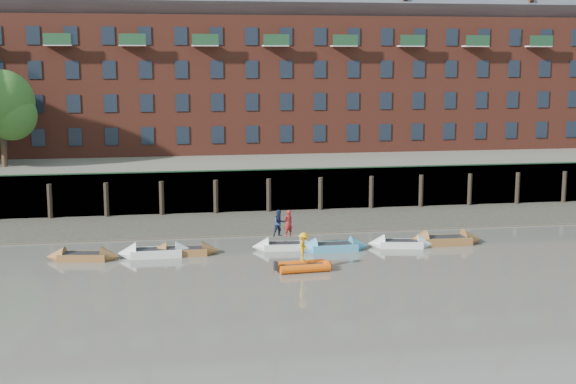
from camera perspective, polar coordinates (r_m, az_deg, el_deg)
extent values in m
plane|color=#645F56|center=(40.40, 5.85, -7.19)|extent=(220.00, 220.00, 0.00)
cube|color=#3D382F|center=(57.44, 1.13, -2.11)|extent=(110.00, 8.00, 0.50)
cube|color=#4C4336|center=(54.17, 1.79, -2.83)|extent=(110.00, 1.60, 0.10)
cube|color=#2D2A26|center=(61.40, 0.38, 0.17)|extent=(110.00, 0.80, 3.20)
cylinder|color=black|center=(60.42, -16.58, -0.68)|extent=(0.36, 0.36, 2.60)
cylinder|color=black|center=(60.05, -12.79, -0.58)|extent=(0.36, 0.36, 2.60)
cylinder|color=black|center=(59.94, -8.97, -0.47)|extent=(0.36, 0.36, 2.60)
cylinder|color=black|center=(60.09, -5.16, -0.37)|extent=(0.36, 0.36, 2.60)
cylinder|color=black|center=(60.52, -1.38, -0.26)|extent=(0.36, 0.36, 2.60)
cylinder|color=black|center=(61.20, 2.33, -0.16)|extent=(0.36, 0.36, 2.60)
cylinder|color=black|center=(62.13, 5.95, -0.06)|extent=(0.36, 0.36, 2.60)
cylinder|color=black|center=(63.30, 9.44, 0.04)|extent=(0.36, 0.36, 2.60)
cylinder|color=black|center=(64.69, 12.80, 0.14)|extent=(0.36, 0.36, 2.60)
cylinder|color=black|center=(66.30, 16.00, 0.23)|extent=(0.36, 0.36, 2.60)
cylinder|color=black|center=(68.11, 19.04, 0.31)|extent=(0.36, 0.36, 2.60)
cube|color=#264C2D|center=(60.87, 0.43, 1.65)|extent=(110.00, 0.06, 0.10)
cube|color=#5E594D|center=(74.69, -1.40, 1.84)|extent=(110.00, 28.00, 3.20)
cube|color=brown|center=(75.05, -1.53, 7.70)|extent=(80.00, 10.00, 12.00)
cube|color=#42444C|center=(75.17, -1.55, 13.20)|extent=(80.60, 15.56, 15.56)
cube|color=black|center=(70.73, -19.75, 3.62)|extent=(1.10, 0.12, 1.50)
cube|color=black|center=(70.26, -17.33, 3.72)|extent=(1.10, 0.12, 1.50)
cube|color=black|center=(69.91, -14.89, 3.80)|extent=(1.10, 0.12, 1.50)
cube|color=black|center=(69.69, -12.43, 3.88)|extent=(1.10, 0.12, 1.50)
cube|color=black|center=(69.59, -9.96, 3.95)|extent=(1.10, 0.12, 1.50)
cube|color=black|center=(69.63, -7.49, 4.02)|extent=(1.10, 0.12, 1.50)
cube|color=black|center=(69.79, -5.02, 4.08)|extent=(1.10, 0.12, 1.50)
cube|color=black|center=(70.09, -2.57, 4.13)|extent=(1.10, 0.12, 1.50)
cube|color=black|center=(70.51, -0.14, 4.17)|extent=(1.10, 0.12, 1.50)
cube|color=black|center=(71.05, 2.25, 4.20)|extent=(1.10, 0.12, 1.50)
cube|color=black|center=(71.72, 4.61, 4.23)|extent=(1.10, 0.12, 1.50)
cube|color=black|center=(72.50, 6.91, 4.25)|extent=(1.10, 0.12, 1.50)
cube|color=black|center=(73.40, 9.17, 4.26)|extent=(1.10, 0.12, 1.50)
cube|color=black|center=(74.41, 11.37, 4.26)|extent=(1.10, 0.12, 1.50)
cube|color=black|center=(75.52, 13.50, 4.26)|extent=(1.10, 0.12, 1.50)
cube|color=black|center=(76.74, 15.57, 4.26)|extent=(1.10, 0.12, 1.50)
cube|color=black|center=(78.05, 17.57, 4.24)|extent=(1.10, 0.12, 1.50)
cube|color=black|center=(79.46, 19.51, 4.23)|extent=(1.10, 0.12, 1.50)
cube|color=black|center=(70.05, -17.45, 5.99)|extent=(1.10, 0.12, 1.50)
cube|color=black|center=(69.70, -14.99, 6.09)|extent=(1.10, 0.12, 1.50)
cube|color=black|center=(69.48, -12.52, 6.18)|extent=(1.10, 0.12, 1.50)
cube|color=black|center=(69.38, -10.03, 6.25)|extent=(1.10, 0.12, 1.50)
cube|color=black|center=(69.42, -7.54, 6.32)|extent=(1.10, 0.12, 1.50)
cube|color=black|center=(69.59, -5.05, 6.37)|extent=(1.10, 0.12, 1.50)
cube|color=black|center=(69.88, -2.59, 6.41)|extent=(1.10, 0.12, 1.50)
cube|color=black|center=(70.30, -0.14, 6.44)|extent=(1.10, 0.12, 1.50)
cube|color=black|center=(70.85, 2.27, 6.46)|extent=(1.10, 0.12, 1.50)
cube|color=black|center=(71.52, 4.64, 6.46)|extent=(1.10, 0.12, 1.50)
cube|color=black|center=(72.30, 6.96, 6.46)|extent=(1.10, 0.12, 1.50)
cube|color=black|center=(73.20, 9.23, 6.44)|extent=(1.10, 0.12, 1.50)
cube|color=black|center=(74.21, 11.44, 6.42)|extent=(1.10, 0.12, 1.50)
cube|color=black|center=(75.33, 13.58, 6.38)|extent=(1.10, 0.12, 1.50)
cube|color=black|center=(76.55, 15.66, 6.34)|extent=(1.10, 0.12, 1.50)
cube|color=black|center=(77.87, 17.68, 6.29)|extent=(1.10, 0.12, 1.50)
cube|color=black|center=(79.27, 19.62, 6.24)|extent=(1.10, 0.12, 1.50)
cube|color=black|center=(69.95, -17.56, 8.28)|extent=(1.10, 0.12, 1.50)
cube|color=black|center=(69.60, -15.09, 8.39)|extent=(1.10, 0.12, 1.50)
cube|color=black|center=(69.38, -12.60, 8.49)|extent=(1.10, 0.12, 1.50)
cube|color=black|center=(69.29, -10.10, 8.57)|extent=(1.10, 0.12, 1.50)
cube|color=black|center=(69.32, -7.59, 8.63)|extent=(1.10, 0.12, 1.50)
cube|color=black|center=(69.49, -5.09, 8.68)|extent=(1.10, 0.12, 1.50)
cube|color=black|center=(69.79, -2.60, 8.71)|extent=(1.10, 0.12, 1.50)
cube|color=black|center=(70.21, -0.14, 8.72)|extent=(1.10, 0.12, 1.50)
cube|color=black|center=(70.75, 2.28, 8.72)|extent=(1.10, 0.12, 1.50)
cube|color=black|center=(71.42, 4.67, 8.70)|extent=(1.10, 0.12, 1.50)
cube|color=black|center=(72.21, 7.00, 8.67)|extent=(1.10, 0.12, 1.50)
cube|color=black|center=(73.11, 9.29, 8.63)|extent=(1.10, 0.12, 1.50)
cube|color=black|center=(74.12, 11.51, 8.58)|extent=(1.10, 0.12, 1.50)
cube|color=black|center=(75.24, 13.67, 8.51)|extent=(1.10, 0.12, 1.50)
cube|color=black|center=(76.46, 15.76, 8.44)|extent=(1.10, 0.12, 1.50)
cube|color=black|center=(77.78, 17.78, 8.35)|extent=(1.10, 0.12, 1.50)
cube|color=black|center=(79.19, 19.73, 8.26)|extent=(1.10, 0.12, 1.50)
cube|color=black|center=(69.97, -17.68, 10.57)|extent=(1.10, 0.12, 1.50)
cube|color=black|center=(69.62, -15.19, 10.69)|extent=(1.10, 0.12, 1.50)
cube|color=black|center=(69.40, -12.69, 10.80)|extent=(1.10, 0.12, 1.50)
cube|color=black|center=(69.30, -10.16, 10.88)|extent=(1.10, 0.12, 1.50)
cube|color=black|center=(69.34, -7.64, 10.94)|extent=(1.10, 0.12, 1.50)
cube|color=black|center=(69.51, -5.12, 10.98)|extent=(1.10, 0.12, 1.50)
cube|color=black|center=(69.80, -2.62, 11.01)|extent=(1.10, 0.12, 1.50)
cube|color=black|center=(70.22, -0.14, 11.01)|extent=(1.10, 0.12, 1.50)
cube|color=black|center=(70.77, 2.30, 10.99)|extent=(1.10, 0.12, 1.50)
cube|color=black|center=(71.44, 4.70, 10.95)|extent=(1.10, 0.12, 1.50)
cube|color=black|center=(72.23, 7.05, 10.90)|extent=(1.10, 0.12, 1.50)
cube|color=black|center=(73.13, 9.35, 10.82)|extent=(1.10, 0.12, 1.50)
cube|color=black|center=(74.14, 11.58, 10.74)|extent=(1.10, 0.12, 1.50)
cube|color=black|center=(75.26, 13.75, 10.64)|extent=(1.10, 0.12, 1.50)
cube|color=black|center=(76.48, 15.86, 10.53)|extent=(1.10, 0.12, 1.50)
cube|color=black|center=(77.79, 17.89, 10.41)|extent=(1.10, 0.12, 1.50)
cylinder|color=#3A281C|center=(66.15, -19.58, 3.44)|extent=(0.44, 0.44, 4.00)
sphere|color=#325E21|center=(65.93, -19.72, 5.99)|extent=(5.12, 5.12, 5.12)
cube|color=brown|center=(48.05, -14.37, -4.47)|extent=(2.89, 1.63, 0.43)
cone|color=brown|center=(47.70, -12.50, -4.50)|extent=(1.24, 1.38, 1.23)
cone|color=brown|center=(48.45, -16.21, -4.44)|extent=(1.24, 1.38, 1.23)
cube|color=black|center=(48.00, -14.38, -4.25)|extent=(2.39, 1.26, 0.06)
cube|color=silver|center=(48.05, -9.37, -4.27)|extent=(2.98, 1.36, 0.46)
cone|color=silver|center=(48.09, -7.30, -4.21)|extent=(1.16, 1.35, 1.34)
cone|color=silver|center=(48.07, -11.43, -4.33)|extent=(1.16, 1.35, 1.34)
cube|color=black|center=(48.00, -9.37, -4.03)|extent=(2.48, 1.02, 0.06)
cube|color=brown|center=(48.19, -7.38, -4.21)|extent=(2.75, 1.36, 0.42)
cone|color=brown|center=(48.19, -5.51, -4.17)|extent=(1.11, 1.27, 1.22)
cone|color=brown|center=(48.25, -9.25, -4.24)|extent=(1.11, 1.27, 1.22)
cube|color=black|center=(48.15, -7.39, -3.99)|extent=(2.29, 1.03, 0.06)
cube|color=silver|center=(49.15, -0.26, -3.87)|extent=(2.63, 1.33, 0.40)
cone|color=silver|center=(49.30, 1.47, -3.83)|extent=(1.07, 1.22, 1.15)
cone|color=silver|center=(49.05, -2.00, -3.90)|extent=(1.07, 1.22, 1.15)
cube|color=black|center=(49.11, -0.26, -3.67)|extent=(2.18, 1.02, 0.06)
cube|color=teal|center=(48.92, 3.25, -3.92)|extent=(2.84, 1.33, 0.44)
cone|color=teal|center=(49.33, 5.11, -3.83)|extent=(1.12, 1.29, 1.27)
cone|color=teal|center=(48.56, 1.36, -4.01)|extent=(1.12, 1.29, 1.27)
cube|color=black|center=(48.87, 3.25, -3.70)|extent=(2.37, 1.00, 0.06)
cube|color=silver|center=(50.24, 8.03, -3.66)|extent=(2.82, 1.68, 0.41)
cone|color=silver|center=(50.43, 9.77, -3.66)|extent=(1.24, 1.37, 1.19)
cone|color=silver|center=(50.09, 6.28, -3.66)|extent=(1.24, 1.37, 1.19)
cube|color=black|center=(50.20, 8.04, -3.45)|extent=(2.33, 1.30, 0.06)
cube|color=brown|center=(51.40, 11.09, -3.40)|extent=(3.17, 1.47, 0.49)
cone|color=brown|center=(52.04, 13.00, -3.31)|extent=(1.25, 1.44, 1.42)
cone|color=brown|center=(50.81, 9.13, -3.49)|extent=(1.25, 1.44, 1.42)
cube|color=black|center=(51.35, 11.10, -3.16)|extent=(2.64, 1.11, 0.06)
cylinder|color=#E04E08|center=(44.80, 0.91, -5.16)|extent=(2.81, 0.69, 0.46)
cylinder|color=#E04E08|center=(43.90, 1.24, -5.47)|extent=(2.81, 0.69, 0.46)
sphere|color=#E04E08|center=(44.73, 2.80, -5.20)|extent=(0.53, 0.53, 0.53)
cube|color=black|center=(44.35, 1.07, -5.31)|extent=(2.38, 0.99, 0.16)
imported|color=maroon|center=(48.98, 0.02, -2.24)|extent=(0.71, 0.61, 1.65)
imported|color=#19233F|center=(48.93, -0.63, -2.23)|extent=(0.96, 0.84, 1.68)
imported|color=orange|center=(44.18, 1.12, -3.93)|extent=(0.97, 1.20, 1.63)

